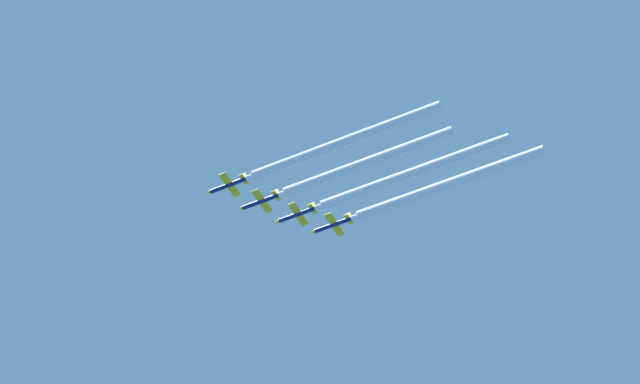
% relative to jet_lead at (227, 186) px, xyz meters
% --- Properties ---
extents(jet_lead, '(8.08, 11.76, 2.83)m').
position_rel_jet_lead_xyz_m(jet_lead, '(0.00, 0.00, 0.00)').
color(jet_lead, navy).
extents(jet_second_echelon, '(8.08, 11.76, 2.83)m').
position_rel_jet_lead_xyz_m(jet_second_echelon, '(7.23, -5.14, -1.23)').
color(jet_second_echelon, navy).
extents(jet_third_echelon, '(8.08, 11.76, 2.83)m').
position_rel_jet_lead_xyz_m(jet_third_echelon, '(14.58, -11.42, -1.79)').
color(jet_third_echelon, navy).
extents(jet_fourth_echelon, '(8.08, 11.76, 2.83)m').
position_rel_jet_lead_xyz_m(jet_fourth_echelon, '(20.73, -18.35, -2.86)').
color(jet_fourth_echelon, navy).
extents(smoke_trail_lead, '(2.45, 51.04, 2.45)m').
position_rel_jet_lead_xyz_m(smoke_trail_lead, '(0.00, -30.90, -0.03)').
color(smoke_trail_lead, white).
extents(smoke_trail_second_echelon, '(2.45, 45.93, 2.45)m').
position_rel_jet_lead_xyz_m(smoke_trail_second_echelon, '(7.23, -33.49, -1.26)').
color(smoke_trail_second_echelon, white).
extents(smoke_trail_third_echelon, '(2.45, 50.86, 2.45)m').
position_rel_jet_lead_xyz_m(smoke_trail_third_echelon, '(14.58, -42.23, -1.82)').
color(smoke_trail_third_echelon, white).
extents(smoke_trail_fourth_echelon, '(2.45, 50.15, 2.45)m').
position_rel_jet_lead_xyz_m(smoke_trail_fourth_echelon, '(20.73, -48.81, -2.89)').
color(smoke_trail_fourth_echelon, white).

